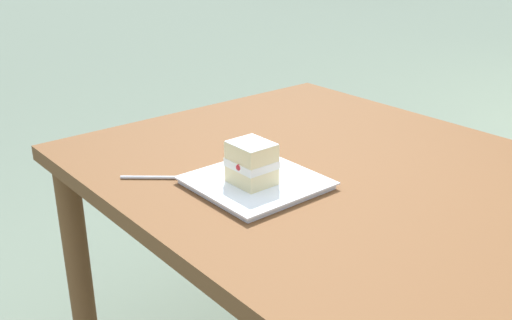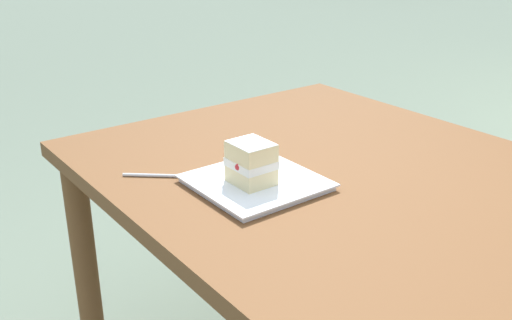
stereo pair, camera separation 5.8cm
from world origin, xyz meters
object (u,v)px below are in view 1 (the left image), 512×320
Objects in this scene: patio_table at (377,222)px; cake_slice at (252,163)px; dessert_plate at (256,183)px; dessert_fork at (163,177)px.

cake_slice reaches higher than patio_table.
cake_slice reaches higher than dessert_plate.
dessert_fork is (-0.17, -0.14, -0.00)m from dessert_plate.
dessert_fork is (-0.35, -0.36, 0.10)m from patio_table.
cake_slice is 0.22m from dessert_fork.
patio_table is 0.30m from dessert_plate.
dessert_plate reaches higher than dessert_fork.
dessert_plate is (-0.18, -0.22, 0.10)m from patio_table.
dessert_fork is at bearing -139.91° from dessert_plate.
cake_slice is (-0.17, -0.24, 0.16)m from patio_table.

